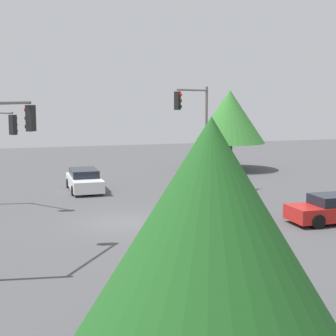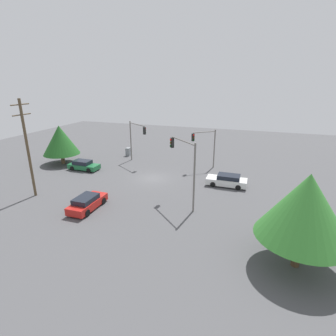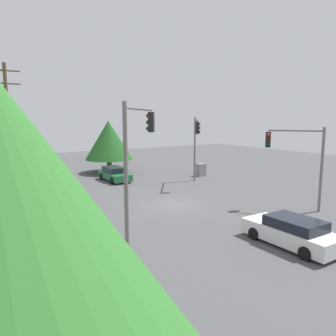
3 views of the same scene
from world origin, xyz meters
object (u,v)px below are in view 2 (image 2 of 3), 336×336
Objects in this scene: sedan_green at (84,165)px; traffic_signal_main at (185,161)px; sedan_white at (227,180)px; traffic_signal_cross at (205,143)px; sedan_red at (87,203)px; electrical_cabinet at (128,152)px; traffic_signal_aux at (136,135)px.

traffic_signal_main reaches higher than sedan_green.
sedan_green is 0.93× the size of sedan_white.
sedan_green is at bearing 91.54° from sedan_white.
traffic_signal_cross is (-12.16, -0.36, -0.86)m from traffic_signal_main.
sedan_red is 18.56m from traffic_signal_cross.
traffic_signal_cross is at bearing 62.63° from sedan_red.
electrical_cabinet is (-18.89, -5.17, -0.02)m from sedan_red.
traffic_signal_aux reaches higher than sedan_green.
sedan_white is 8.45m from traffic_signal_main.
sedan_green is 17.61m from traffic_signal_cross.
traffic_signal_main is at bearing 24.97° from sedan_red.
traffic_signal_cross is 4.20× the size of electrical_cabinet.
traffic_signal_aux reaches higher than electrical_cabinet.
traffic_signal_main is 1.10× the size of traffic_signal_aux.
sedan_green is 0.79× the size of traffic_signal_cross.
sedan_green is 9.19m from electrical_cabinet.
traffic_signal_main reaches higher than sedan_red.
sedan_red is 1.02× the size of sedan_green.
sedan_white is 0.70× the size of traffic_signal_main.
sedan_green is 0.65× the size of traffic_signal_main.
electrical_cabinet is (-3.11, -3.07, -3.63)m from traffic_signal_aux.
sedan_red is 0.72× the size of traffic_signal_aux.
traffic_signal_cross reaches higher than sedan_red.
traffic_signal_main reaches higher than sedan_white.
traffic_signal_aux is 5.68m from electrical_cabinet.
sedan_white is at bearing 15.19° from traffic_signal_aux.
traffic_signal_main is 5.12× the size of electrical_cabinet.
sedan_green is 3.31× the size of electrical_cabinet.
traffic_signal_cross is at bearing -44.67° from traffic_signal_main.
electrical_cabinet is (-2.65, -13.58, -3.17)m from traffic_signal_cross.
traffic_signal_aux is at bearing -36.61° from traffic_signal_cross.
traffic_signal_cross is at bearing 78.94° from electrical_cabinet.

